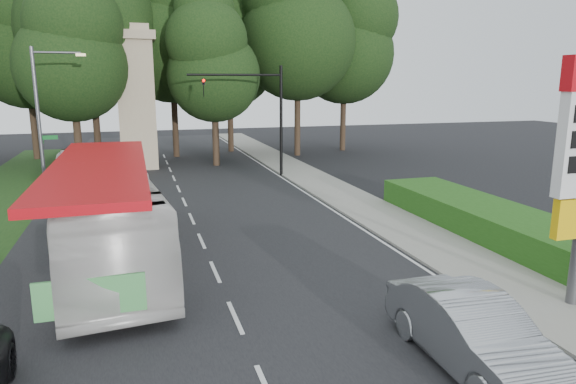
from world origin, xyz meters
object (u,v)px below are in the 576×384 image
object	(u,v)px
monument	(136,97)
transit_bus	(103,213)
sedan_silver	(473,332)
streetlight_signs	(42,115)
traffic_signal_mast	(261,106)

from	to	relation	value
monument	transit_bus	world-z (taller)	monument
monument	sedan_silver	distance (m)	30.86
monument	streetlight_signs	bearing A→B (deg)	-121.97
traffic_signal_mast	monument	distance (m)	9.76
streetlight_signs	sedan_silver	size ratio (longest dim) A/B	1.60
streetlight_signs	transit_bus	xyz separation A→B (m)	(3.49, -12.34, -2.68)
transit_bus	sedan_silver	bearing A→B (deg)	-56.02
traffic_signal_mast	monument	size ratio (longest dim) A/B	0.72
transit_bus	sedan_silver	xyz separation A→B (m)	(8.06, -9.52, -0.93)
sedan_silver	streetlight_signs	bearing A→B (deg)	118.21
streetlight_signs	transit_bus	world-z (taller)	streetlight_signs
sedan_silver	transit_bus	bearing A→B (deg)	130.61
traffic_signal_mast	sedan_silver	world-z (taller)	traffic_signal_mast
traffic_signal_mast	sedan_silver	xyz separation A→B (m)	(-1.12, -23.85, -3.85)
traffic_signal_mast	transit_bus	world-z (taller)	traffic_signal_mast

